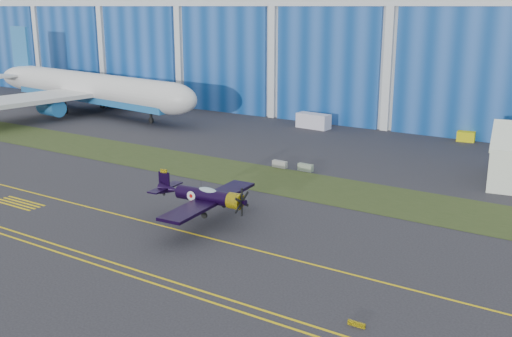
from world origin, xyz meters
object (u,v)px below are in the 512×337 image
Objects in this scene: warbird at (204,196)px; tug at (466,136)px; jetliner at (89,56)px; shipping_container at (313,121)px.

warbird is 51.48m from tug.
warbird is at bearing -26.28° from jetliner.
shipping_container is 2.20× the size of tug.
warbird is 48.25m from shipping_container.
shipping_container is (43.22, 9.56, -9.65)m from jetliner.
warbird is 2.44× the size of shipping_container.
shipping_container is 24.64m from tug.
jetliner is 45.30m from shipping_container.
warbird is 67.57m from jetliner.
warbird is at bearing -110.70° from tug.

